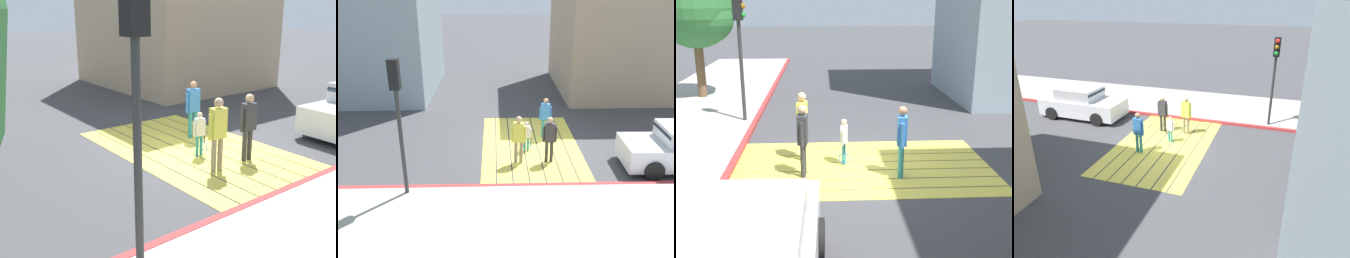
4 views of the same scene
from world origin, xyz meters
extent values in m
plane|color=#424244|center=(0.00, 0.00, 0.00)|extent=(120.00, 120.00, 0.00)
cube|color=#EAD64C|center=(0.00, -1.65, 0.01)|extent=(6.40, 0.50, 0.01)
cube|color=#EAD64C|center=(0.00, -1.10, 0.01)|extent=(6.40, 0.50, 0.01)
cube|color=#EAD64C|center=(0.00, -0.55, 0.01)|extent=(6.40, 0.50, 0.01)
cube|color=#EAD64C|center=(0.00, 0.00, 0.01)|extent=(6.40, 0.50, 0.01)
cube|color=#EAD64C|center=(0.00, 0.55, 0.01)|extent=(6.40, 0.50, 0.01)
cube|color=#EAD64C|center=(0.00, 1.10, 0.01)|extent=(6.40, 0.50, 0.01)
cube|color=#EAD64C|center=(0.00, 1.65, 0.01)|extent=(6.40, 0.50, 0.01)
cube|color=#ADA8A0|center=(-5.60, 0.00, 0.06)|extent=(4.80, 40.00, 0.12)
cube|color=#BC3333|center=(-3.25, 0.00, 0.07)|extent=(0.16, 40.00, 0.13)
cube|color=tan|center=(8.50, -5.93, 4.76)|extent=(8.00, 7.00, 9.51)
cube|color=#1E2833|center=(-1.98, -4.42, 1.21)|extent=(1.48, 0.36, 0.49)
cylinder|color=black|center=(-1.09, -3.88, 0.33)|extent=(0.23, 0.66, 0.66)
cylinder|color=black|center=(-2.85, -3.85, 0.33)|extent=(0.23, 0.66, 0.66)
cylinder|color=#2D2D2D|center=(-3.60, 4.13, 1.70)|extent=(0.12, 0.12, 3.40)
cube|color=black|center=(-3.60, 4.13, 3.82)|extent=(0.28, 0.28, 0.84)
sphere|color=#FF2323|center=(-3.44, 4.13, 4.10)|extent=(0.18, 0.18, 0.18)
sphere|color=#956310|center=(-3.44, 4.13, 3.83)|extent=(0.18, 0.18, 0.18)
sphere|color=#188429|center=(-3.44, 4.13, 3.56)|extent=(0.18, 0.18, 0.18)
cylinder|color=#333338|center=(-1.44, -0.45, 0.41)|extent=(0.12, 0.12, 0.82)
cylinder|color=#333338|center=(-1.45, -0.63, 0.41)|extent=(0.12, 0.12, 0.82)
cube|color=#333338|center=(-1.44, -0.54, 1.16)|extent=(0.25, 0.37, 0.68)
sphere|color=tan|center=(-1.44, -0.54, 1.63)|extent=(0.21, 0.21, 0.21)
cylinder|color=#333338|center=(-1.43, -0.33, 1.09)|extent=(0.09, 0.09, 0.58)
cylinder|color=#333338|center=(-1.46, -0.75, 1.09)|extent=(0.09, 0.09, 0.58)
cylinder|color=teal|center=(0.85, -0.60, 0.41)|extent=(0.12, 0.12, 0.81)
cylinder|color=teal|center=(0.83, -0.77, 0.41)|extent=(0.12, 0.12, 0.81)
cube|color=#3372BF|center=(0.84, -0.69, 1.15)|extent=(0.26, 0.38, 0.68)
sphere|color=#9E7051|center=(0.84, -0.69, 1.61)|extent=(0.21, 0.21, 0.21)
cylinder|color=#3372BF|center=(0.87, -0.48, 1.08)|extent=(0.09, 0.09, 0.57)
cylinder|color=#3372BF|center=(0.82, -0.89, 1.08)|extent=(0.09, 0.09, 0.57)
cylinder|color=gray|center=(-1.49, 0.66, 0.42)|extent=(0.13, 0.13, 0.85)
cylinder|color=gray|center=(-1.51, 0.48, 0.42)|extent=(0.13, 0.13, 0.85)
cube|color=#D8D84C|center=(-1.50, 0.57, 1.20)|extent=(0.27, 0.40, 0.71)
sphere|color=tan|center=(-1.50, 0.57, 1.69)|extent=(0.22, 0.22, 0.22)
cylinder|color=#D8D84C|center=(-1.47, 0.78, 1.13)|extent=(0.09, 0.09, 0.60)
cylinder|color=#D8D84C|center=(-1.52, 0.36, 1.13)|extent=(0.09, 0.09, 0.60)
cylinder|color=teal|center=(-0.43, 0.26, 0.28)|extent=(0.08, 0.08, 0.56)
cylinder|color=teal|center=(-0.46, 0.14, 0.28)|extent=(0.08, 0.08, 0.56)
cube|color=white|center=(-0.45, 0.20, 0.79)|extent=(0.20, 0.27, 0.47)
sphere|color=beige|center=(-0.45, 0.20, 1.12)|extent=(0.14, 0.14, 0.14)
cylinder|color=white|center=(-0.42, 0.35, 0.75)|extent=(0.06, 0.06, 0.40)
cylinder|color=white|center=(-0.48, 0.05, 0.75)|extent=(0.06, 0.06, 0.40)
cylinder|color=black|center=(-0.45, 0.02, 0.47)|extent=(0.03, 0.03, 0.28)
torus|color=blue|center=(-0.45, 0.02, 0.22)|extent=(0.28, 0.08, 0.28)
camera|label=1|loc=(-7.79, 6.81, 3.72)|focal=42.39mm
camera|label=2|loc=(-13.64, 1.40, 6.22)|focal=39.97mm
camera|label=3|loc=(-0.99, -9.99, 4.02)|focal=45.71mm
camera|label=4|loc=(11.20, 4.53, 5.93)|focal=33.56mm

